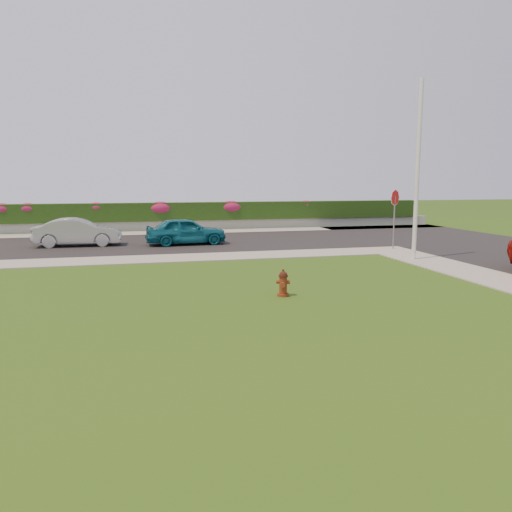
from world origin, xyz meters
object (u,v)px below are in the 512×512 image
object	(u,v)px
stop_sign	(395,205)
sedan_teal	(186,231)
sedan_silver	(78,232)
fire_hydrant	(283,283)
utility_pole	(418,171)

from	to	relation	value
stop_sign	sedan_teal	bearing A→B (deg)	147.23
sedan_teal	sedan_silver	distance (m)	4.95
sedan_silver	stop_sign	xyz separation A→B (m)	(13.65, -4.43, 1.30)
fire_hydrant	stop_sign	xyz separation A→B (m)	(7.37, 7.45, 1.64)
sedan_teal	stop_sign	xyz separation A→B (m)	(8.75, -3.76, 1.30)
sedan_teal	utility_pole	world-z (taller)	utility_pole
fire_hydrant	sedan_silver	size ratio (longest dim) A/B	0.18
stop_sign	sedan_silver	bearing A→B (deg)	152.53
fire_hydrant	sedan_teal	distance (m)	11.30
sedan_teal	sedan_silver	world-z (taller)	same
utility_pole	stop_sign	xyz separation A→B (m)	(0.70, 2.82, -1.40)
fire_hydrant	stop_sign	bearing A→B (deg)	66.22
fire_hydrant	utility_pole	distance (m)	8.67
sedan_teal	sedan_silver	xyz separation A→B (m)	(-4.90, 0.66, 0.00)
utility_pole	sedan_silver	bearing A→B (deg)	150.78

